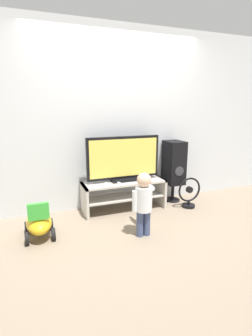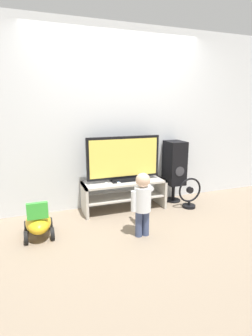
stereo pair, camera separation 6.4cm
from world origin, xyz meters
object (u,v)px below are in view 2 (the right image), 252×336
object	(u,v)px
floor_fan	(190,194)
ride_on_toy	(38,222)
television	(124,159)
game_console	(144,178)
remote_primary	(106,184)
child	(142,199)
remote_secondary	(118,183)
speaker_tower	(174,164)

from	to	relation	value
floor_fan	ride_on_toy	bearing A→B (deg)	-175.52
television	ride_on_toy	world-z (taller)	television
game_console	remote_primary	size ratio (longest dim) A/B	1.37
child	floor_fan	size ratio (longest dim) A/B	1.65
remote_secondary	speaker_tower	bearing A→B (deg)	9.15
game_console	child	world-z (taller)	child
remote_primary	child	distance (m)	0.75
game_console	floor_fan	xyz separation A→B (m)	(0.64, -0.24, -0.25)
ride_on_toy	child	bearing A→B (deg)	-18.68
child	speaker_tower	world-z (taller)	speaker_tower
remote_primary	ride_on_toy	distance (m)	1.01
child	ride_on_toy	world-z (taller)	child
remote_primary	speaker_tower	distance (m)	1.18
game_console	ride_on_toy	xyz separation A→B (m)	(-1.51, -0.41, -0.28)
speaker_tower	remote_primary	bearing A→B (deg)	-171.51
remote_primary	child	size ratio (longest dim) A/B	0.18
game_console	child	size ratio (longest dim) A/B	0.24
speaker_tower	floor_fan	world-z (taller)	speaker_tower
game_console	child	xyz separation A→B (m)	(-0.36, -0.79, -0.01)
floor_fan	game_console	bearing A→B (deg)	159.85
television	remote_secondary	size ratio (longest dim) A/B	8.18
remote_primary	remote_secondary	bearing A→B (deg)	4.83
television	remote_primary	world-z (taller)	television
television	ride_on_toy	xyz separation A→B (m)	(-1.21, -0.45, -0.57)
game_console	floor_fan	distance (m)	0.73
child	ride_on_toy	distance (m)	1.24
remote_primary	child	xyz separation A→B (m)	(0.23, -0.72, 0.00)
game_console	remote_primary	distance (m)	0.60
floor_fan	ride_on_toy	xyz separation A→B (m)	(-2.15, -0.17, -0.03)
child	speaker_tower	distance (m)	1.29
television	speaker_tower	distance (m)	0.87
game_console	speaker_tower	world-z (taller)	speaker_tower
television	ride_on_toy	distance (m)	1.41
television	remote_primary	size ratio (longest dim) A/B	7.97
television	game_console	world-z (taller)	television
television	game_console	xyz separation A→B (m)	(0.30, -0.05, -0.29)
game_console	television	bearing A→B (deg)	170.53
game_console	floor_fan	bearing A→B (deg)	-20.15
game_console	remote_secondary	size ratio (longest dim) A/B	1.40
remote_primary	floor_fan	bearing A→B (deg)	-7.49
television	remote_secondary	distance (m)	0.34
remote_primary	ride_on_toy	world-z (taller)	ride_on_toy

